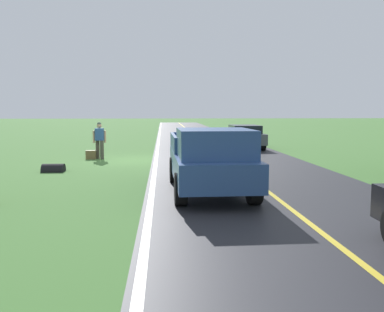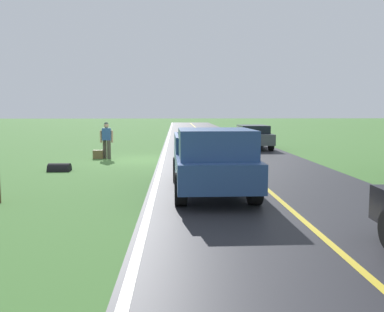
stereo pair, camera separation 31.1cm
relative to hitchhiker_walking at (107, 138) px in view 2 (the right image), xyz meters
The scene contains 9 objects.
ground_plane 2.06m from the hitchhiker_walking, 157.64° to the left, with size 200.00×200.00×0.00m, color #427033.
road_surface 6.07m from the hitchhiker_walking, behind, with size 6.94×120.00×0.00m, color #28282D.
lane_edge_line 2.92m from the hitchhiker_walking, 165.53° to the left, with size 0.16×117.60×0.00m, color silver.
lane_centre_line 6.07m from the hitchhiker_walking, behind, with size 0.14×117.60×0.00m, color gold.
hitchhiker_walking is the anchor object (origin of this frame).
suitcase_carried 0.88m from the hitchhiker_walking, 14.75° to the left, with size 0.20×0.46×0.41m, color brown.
pickup_truck_passing 9.55m from the hitchhiker_walking, 116.66° to the left, with size 2.17×5.43×1.82m.
sedan_near_oncoming 9.37m from the hitchhiker_walking, 147.64° to the right, with size 1.94×4.40×1.41m.
drainage_culvert 4.34m from the hitchhiker_walking, 74.54° to the left, with size 0.60×0.60×0.80m, color black.
Camera 2 is at (-1.62, 19.16, 2.29)m, focal length 38.83 mm.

